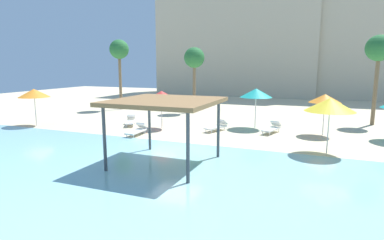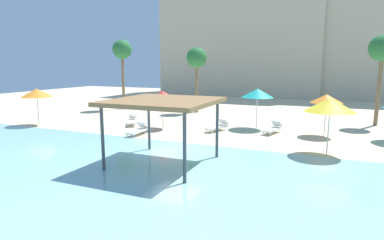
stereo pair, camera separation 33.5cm
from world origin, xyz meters
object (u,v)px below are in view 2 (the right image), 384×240
Objects in this scene: beach_umbrella_orange_5 at (37,93)px; palm_tree_0 at (382,50)px; beach_umbrella_teal_1 at (257,93)px; palm_tree_2 at (122,51)px; beach_umbrella_orange_0 at (327,99)px; lounge_chair_1 at (218,126)px; lounge_chair_3 at (132,121)px; palm_tree_1 at (197,59)px; shade_pavilion at (163,103)px; lounge_chair_2 at (138,130)px; lounge_chair_0 at (273,128)px; beach_umbrella_red_3 at (163,95)px; beach_umbrella_yellow_6 at (330,105)px.

beach_umbrella_orange_5 is 25.27m from palm_tree_0.
palm_tree_2 reaches higher than beach_umbrella_teal_1.
beach_umbrella_orange_0 is 7.11m from lounge_chair_1.
beach_umbrella_orange_0 is 20.10m from palm_tree_2.
beach_umbrella_teal_1 is 9.40m from lounge_chair_3.
palm_tree_1 is 0.88× the size of palm_tree_2.
shade_pavilion is 2.33× the size of lounge_chair_2.
lounge_chair_0 is (-3.11, -0.55, -2.03)m from beach_umbrella_orange_0.
beach_umbrella_red_3 is at bearing -64.22° from lounge_chair_0.
beach_umbrella_yellow_6 is 21.97m from palm_tree_2.
palm_tree_0 is (7.92, 4.51, 2.97)m from beach_umbrella_teal_1.
palm_tree_0 reaches higher than beach_umbrella_red_3.
palm_tree_0 is at bearing 29.66° from beach_umbrella_teal_1.
beach_umbrella_orange_5 is (-15.21, -5.18, -0.09)m from beach_umbrella_teal_1.
beach_umbrella_red_3 reaches higher than lounge_chair_0.
lounge_chair_3 is (-6.74, 7.57, -2.44)m from shade_pavilion.
palm_tree_0 reaches higher than lounge_chair_3.
shade_pavilion is 0.67× the size of palm_tree_0.
lounge_chair_1 is at bearing 65.79° from lounge_chair_3.
beach_umbrella_yellow_6 is 7.96m from lounge_chair_1.
beach_umbrella_red_3 is at bearing -61.35° from lounge_chair_1.
beach_umbrella_orange_5 is 13.55m from lounge_chair_1.
lounge_chair_2 is at bearing -0.10° from beach_umbrella_orange_5.
beach_umbrella_orange_0 is at bearing 12.83° from beach_umbrella_orange_5.
beach_umbrella_orange_0 is 0.38× the size of palm_tree_2.
shade_pavilion reaches higher than beach_umbrella_yellow_6.
shade_pavilion is 0.64× the size of palm_tree_2.
beach_umbrella_orange_0 is at bearing 54.74° from shade_pavilion.
lounge_chair_1 is 0.30× the size of palm_tree_0.
beach_umbrella_orange_5 is at bearing -91.73° from lounge_chair_2.
beach_umbrella_teal_1 is at bearing 22.46° from beach_umbrella_red_3.
palm_tree_2 is (-5.73, 7.17, 5.45)m from lounge_chair_3.
shade_pavilion is at bearing 13.71° from lounge_chair_3.
beach_umbrella_red_3 is at bearing -157.54° from beach_umbrella_teal_1.
beach_umbrella_orange_5 is at bearing -60.60° from lounge_chair_0.
palm_tree_1 is (-4.65, 7.49, 4.64)m from lounge_chair_1.
beach_umbrella_teal_1 is at bearing -38.77° from palm_tree_1.
palm_tree_1 is (-11.54, 10.84, 2.48)m from beach_umbrella_yellow_6.
beach_umbrella_orange_5 is at bearing -157.26° from palm_tree_0.
palm_tree_0 is 14.82m from palm_tree_1.
beach_umbrella_orange_0 is 3.75m from lounge_chair_0.
beach_umbrella_teal_1 reaches higher than lounge_chair_0.
beach_umbrella_yellow_6 is (19.89, -0.14, 0.08)m from beach_umbrella_orange_5.
lounge_chair_1 is 0.29× the size of palm_tree_2.
palm_tree_2 is at bearing 164.01° from beach_umbrella_orange_0.
palm_tree_0 reaches higher than beach_umbrella_teal_1.
lounge_chair_1 is at bearing -169.19° from beach_umbrella_orange_0.
lounge_chair_0 is at bearing 114.95° from lounge_chair_2.
beach_umbrella_orange_0 reaches higher than lounge_chair_3.
beach_umbrella_orange_0 is at bearing 92.46° from beach_umbrella_yellow_6.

